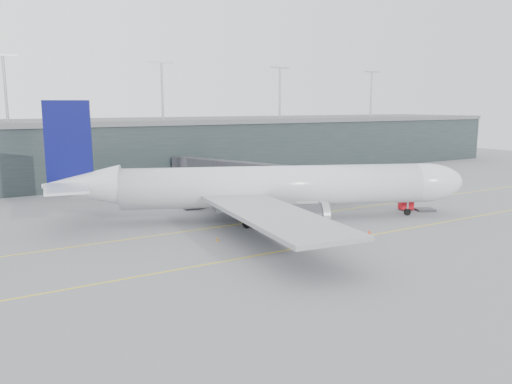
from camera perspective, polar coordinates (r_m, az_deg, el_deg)
ground at (r=84.38m, az=-1.98°, el=-2.96°), size 320.00×320.00×0.00m
taxiline_a at (r=80.99m, az=-0.60°, el=-3.49°), size 160.00×0.25×0.02m
taxiline_b at (r=68.11m, az=6.25°, el=-6.14°), size 160.00×0.25×0.02m
taxiline_lead_main at (r=104.04m, az=-4.90°, el=-0.53°), size 0.25×60.00×0.02m
terminal at (r=136.43m, az=-13.92°, el=4.91°), size 240.00×36.00×29.00m
main_aircraft at (r=81.95m, az=1.69°, el=0.56°), size 66.61×61.46×19.52m
jet_bridge at (r=111.24m, az=-1.05°, el=2.81°), size 20.76×43.52×6.77m
gse_cart at (r=94.39m, az=16.76°, el=-1.43°), size 2.81×2.29×1.66m
baggage_dolly at (r=95.07m, az=18.74°, el=-1.90°), size 4.05×3.73×0.33m
uld_a at (r=91.59m, az=-7.55°, el=-1.34°), size 2.32×1.91×2.01m
uld_b at (r=92.13m, az=-6.60°, el=-1.24°), size 2.64×2.32×2.06m
uld_c at (r=93.32m, az=-4.55°, el=-1.13°), size 2.30×1.97×1.85m
cone_nose at (r=101.40m, az=17.27°, el=-1.01°), size 0.47×0.47×0.75m
cone_wing_stbd at (r=75.71m, az=12.84°, el=-4.42°), size 0.45×0.45×0.72m
cone_wing_port at (r=95.90m, az=-0.71°, el=-1.19°), size 0.42×0.42×0.66m
cone_tail at (r=70.23m, az=-4.40°, el=-5.36°), size 0.39×0.39×0.62m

